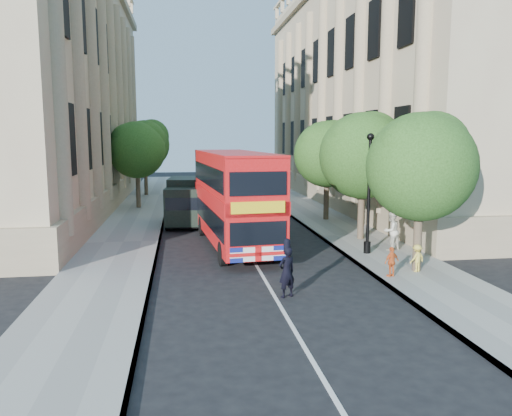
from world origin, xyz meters
name	(u,v)px	position (x,y,z in m)	size (l,w,h in m)	color
ground	(281,308)	(0.00, 0.00, 0.00)	(120.00, 120.00, 0.00)	black
pavement_right	(352,236)	(5.75, 10.00, 0.06)	(3.50, 80.00, 0.12)	gray
pavement_left	(123,243)	(-5.75, 10.00, 0.06)	(3.50, 80.00, 0.12)	gray
building_right	(394,87)	(13.80, 24.00, 9.00)	(12.00, 38.00, 18.00)	tan
building_left	(24,82)	(-13.80, 24.00, 9.00)	(12.00, 38.00, 18.00)	tan
tree_right_near	(422,161)	(5.84, 3.03, 4.25)	(4.00, 4.00, 6.08)	#473828
tree_right_mid	(363,151)	(5.84, 9.03, 4.45)	(4.20, 4.20, 6.37)	#473828
tree_right_far	(328,150)	(5.84, 15.03, 4.31)	(4.00, 4.00, 6.15)	#473828
tree_left_far	(137,147)	(-5.96, 22.03, 4.44)	(4.00, 4.00, 6.30)	#473828
tree_left_back	(145,142)	(-5.96, 30.03, 4.71)	(4.20, 4.20, 6.65)	#473828
lamp_post	(369,198)	(5.00, 6.00, 2.51)	(0.32, 0.32, 5.16)	black
double_decker_bus	(234,196)	(-0.51, 8.60, 2.40)	(3.28, 9.58, 4.34)	red
box_van	(185,203)	(-2.72, 14.80, 1.33)	(2.36, 4.92, 2.73)	black
police_constable	(287,272)	(0.37, 0.96, 0.83)	(0.61, 0.40, 1.66)	black
woman_pedestrian	(391,231)	(6.25, 6.38, 0.99)	(0.84, 0.66, 1.74)	silver
child_a	(392,262)	(4.51, 2.34, 0.67)	(0.64, 0.27, 1.09)	orange
child_b	(417,258)	(5.73, 2.84, 0.63)	(0.66, 0.38, 1.03)	#DBC24A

